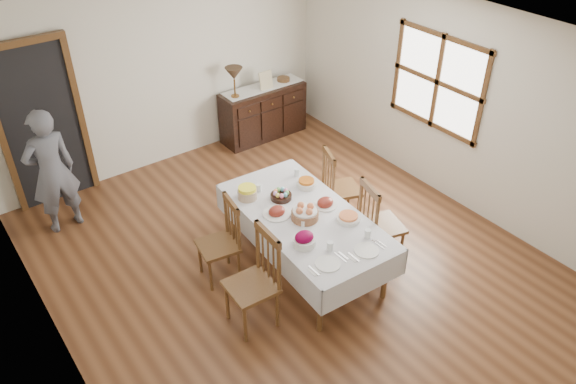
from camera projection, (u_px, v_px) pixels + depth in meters
ground at (293, 264)px, 6.46m from camera, size 6.00×6.00×0.00m
room_shell at (258, 127)px, 5.73m from camera, size 5.02×6.02×2.65m
dining_table at (304, 221)px, 6.08m from camera, size 1.17×2.14×0.72m
chair_left_near at (256, 280)px, 5.45m from camera, size 0.48×0.48×1.09m
chair_left_far at (222, 240)px, 6.03m from camera, size 0.47×0.47×0.98m
chair_right_near at (378, 222)px, 6.23m from camera, size 0.54×0.54×1.05m
chair_right_far at (338, 186)px, 6.88m from camera, size 0.53×0.53×1.00m
sideboard at (263, 113)px, 8.74m from camera, size 1.35×0.50×0.81m
person at (51, 168)px, 6.56m from camera, size 0.56×0.39×1.71m
bread_basket at (305, 213)px, 5.94m from camera, size 0.29×0.29×0.17m
egg_basket at (281, 195)px, 6.26m from camera, size 0.24×0.24×0.11m
ham_platter_a at (277, 212)px, 6.03m from camera, size 0.31×0.31×0.11m
ham_platter_b at (325, 203)px, 6.16m from camera, size 0.27×0.27×0.11m
beet_bowl at (304, 239)px, 5.58m from camera, size 0.23×0.23×0.15m
carrot_bowl at (306, 183)px, 6.46m from camera, size 0.23×0.23×0.09m
pineapple_bowl at (247, 193)px, 6.26m from camera, size 0.22×0.22×0.15m
casserole_dish at (348, 218)px, 5.94m from camera, size 0.25×0.25×0.07m
butter_dish at (305, 221)px, 5.89m from camera, size 0.14×0.10×0.07m
setting_left at (328, 258)px, 5.43m from camera, size 0.43×0.31×0.10m
setting_right at (366, 245)px, 5.59m from camera, size 0.43×0.31×0.10m
glass_far_a at (259, 188)px, 6.37m from camera, size 0.06×0.06×0.10m
glass_far_b at (297, 172)px, 6.65m from camera, size 0.06×0.06×0.09m
runner at (263, 87)px, 8.54m from camera, size 1.30×0.35×0.01m
table_lamp at (234, 74)px, 8.05m from camera, size 0.26×0.26×0.46m
picture_frame at (266, 81)px, 8.41m from camera, size 0.22×0.08×0.28m
deco_bowl at (283, 79)px, 8.71m from camera, size 0.20×0.20×0.06m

